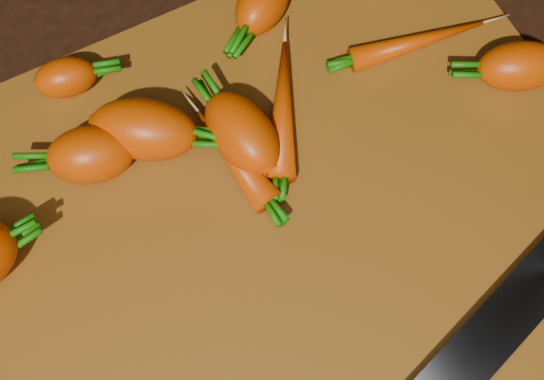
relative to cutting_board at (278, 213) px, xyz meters
name	(u,v)px	position (x,y,z in m)	size (l,w,h in m)	color
ground	(278,218)	(0.00, 0.00, -0.01)	(2.00, 2.00, 0.01)	black
cutting_board	(278,213)	(0.00, 0.00, 0.00)	(0.50, 0.40, 0.01)	brown
carrot_1	(90,155)	(-0.11, 0.10, 0.03)	(0.06, 0.04, 0.04)	#D74103
carrot_2	(144,129)	(-0.06, 0.10, 0.03)	(0.08, 0.05, 0.05)	#D74103
carrot_3	(242,133)	(0.00, 0.06, 0.03)	(0.08, 0.04, 0.04)	#D74103
carrot_4	(262,4)	(0.07, 0.16, 0.03)	(0.06, 0.04, 0.04)	#D74103
carrot_5	(65,77)	(-0.10, 0.17, 0.02)	(0.05, 0.03, 0.03)	#D74103
carrot_6	(519,66)	(0.22, 0.01, 0.03)	(0.07, 0.04, 0.04)	#D74103
carrot_7	(282,108)	(0.04, 0.07, 0.02)	(0.12, 0.02, 0.02)	#D74103
carrot_8	(418,41)	(0.17, 0.07, 0.02)	(0.11, 0.02, 0.02)	#D74103
carrot_9	(233,156)	(-0.01, 0.05, 0.02)	(0.09, 0.02, 0.02)	#D74103
knife	(515,309)	(0.11, -0.14, 0.01)	(0.32, 0.12, 0.02)	gray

